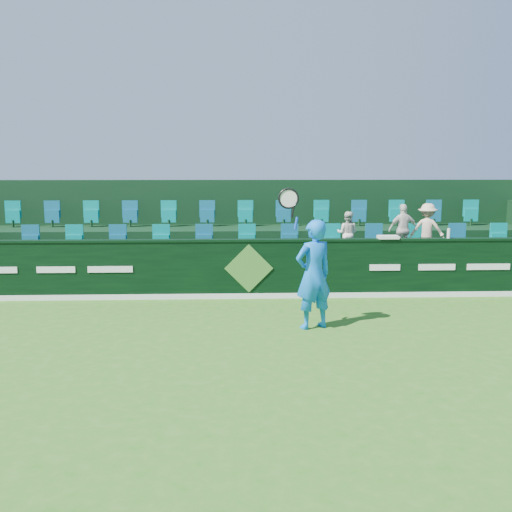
{
  "coord_description": "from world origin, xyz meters",
  "views": [
    {
      "loc": [
        -0.33,
        -8.76,
        2.93
      ],
      "look_at": [
        0.12,
        2.8,
        1.15
      ],
      "focal_mm": 40.0,
      "sensor_mm": 36.0,
      "label": 1
    }
  ],
  "objects_px": {
    "spectator_left": "(347,233)",
    "drinks_bottle": "(449,233)",
    "spectator_right": "(427,229)",
    "spectator_middle": "(403,230)",
    "towel": "(388,237)",
    "tennis_player": "(313,274)"
  },
  "relations": [
    {
      "from": "spectator_middle",
      "to": "drinks_bottle",
      "type": "height_order",
      "value": "spectator_middle"
    },
    {
      "from": "spectator_left",
      "to": "towel",
      "type": "height_order",
      "value": "spectator_left"
    },
    {
      "from": "tennis_player",
      "to": "towel",
      "type": "relative_size",
      "value": 5.77
    },
    {
      "from": "spectator_left",
      "to": "towel",
      "type": "xyz_separation_m",
      "value": [
        0.71,
        -1.12,
        0.04
      ]
    },
    {
      "from": "tennis_player",
      "to": "spectator_right",
      "type": "xyz_separation_m",
      "value": [
        3.34,
        3.67,
        0.42
      ]
    },
    {
      "from": "spectator_middle",
      "to": "towel",
      "type": "height_order",
      "value": "spectator_middle"
    },
    {
      "from": "spectator_right",
      "to": "drinks_bottle",
      "type": "relative_size",
      "value": 5.59
    },
    {
      "from": "spectator_left",
      "to": "drinks_bottle",
      "type": "xyz_separation_m",
      "value": [
        2.11,
        -1.12,
        0.12
      ]
    },
    {
      "from": "spectator_middle",
      "to": "drinks_bottle",
      "type": "distance_m",
      "value": 1.33
    },
    {
      "from": "tennis_player",
      "to": "spectator_middle",
      "type": "distance_m",
      "value": 4.6
    },
    {
      "from": "spectator_middle",
      "to": "towel",
      "type": "distance_m",
      "value": 1.31
    },
    {
      "from": "spectator_left",
      "to": "spectator_middle",
      "type": "xyz_separation_m",
      "value": [
        1.39,
        0.0,
        0.09
      ]
    },
    {
      "from": "towel",
      "to": "tennis_player",
      "type": "bearing_deg",
      "value": -128.94
    },
    {
      "from": "spectator_left",
      "to": "spectator_middle",
      "type": "bearing_deg",
      "value": -158.07
    },
    {
      "from": "tennis_player",
      "to": "drinks_bottle",
      "type": "bearing_deg",
      "value": 36.38
    },
    {
      "from": "towel",
      "to": "spectator_right",
      "type": "bearing_deg",
      "value": 41.07
    },
    {
      "from": "tennis_player",
      "to": "drinks_bottle",
      "type": "distance_m",
      "value": 4.32
    },
    {
      "from": "spectator_middle",
      "to": "drinks_bottle",
      "type": "xyz_separation_m",
      "value": [
        0.72,
        -1.12,
        0.03
      ]
    },
    {
      "from": "spectator_middle",
      "to": "spectator_left",
      "type": "bearing_deg",
      "value": -4.38
    },
    {
      "from": "spectator_right",
      "to": "spectator_middle",
      "type": "bearing_deg",
      "value": 24.51
    },
    {
      "from": "spectator_left",
      "to": "spectator_right",
      "type": "distance_m",
      "value": 2.0
    },
    {
      "from": "spectator_middle",
      "to": "spectator_right",
      "type": "bearing_deg",
      "value": 175.62
    }
  ]
}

